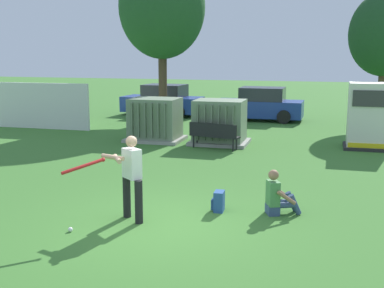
% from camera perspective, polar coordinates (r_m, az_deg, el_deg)
% --- Properties ---
extents(ground_plane, '(96.00, 96.00, 0.00)m').
position_cam_1_polar(ground_plane, '(10.04, -4.04, -9.26)').
color(ground_plane, '#3D752D').
extents(fence_panel, '(4.80, 0.12, 2.00)m').
position_cam_1_polar(fence_panel, '(23.09, -16.97, 4.16)').
color(fence_panel, white).
rests_on(fence_panel, ground).
extents(transformer_west, '(2.10, 1.70, 1.62)m').
position_cam_1_polar(transformer_west, '(19.15, -4.19, 2.72)').
color(transformer_west, '#9E9B93').
rests_on(transformer_west, ground).
extents(transformer_mid_west, '(2.10, 1.70, 1.62)m').
position_cam_1_polar(transformer_mid_west, '(18.48, 3.15, 2.45)').
color(transformer_mid_west, '#9E9B93').
rests_on(transformer_mid_west, ground).
extents(generator_enclosure, '(1.60, 1.40, 2.30)m').
position_cam_1_polar(generator_enclosure, '(18.59, 19.39, 2.99)').
color(generator_enclosure, '#262626').
rests_on(generator_enclosure, ground).
extents(park_bench, '(1.84, 0.79, 0.92)m').
position_cam_1_polar(park_bench, '(17.49, 2.49, 1.15)').
color(park_bench, black).
rests_on(park_bench, ground).
extents(batter, '(1.21, 1.41, 1.74)m').
position_cam_1_polar(batter, '(10.13, -7.09, -3.37)').
color(batter, black).
rests_on(batter, ground).
extents(sports_ball, '(0.09, 0.09, 0.09)m').
position_cam_1_polar(sports_ball, '(9.98, -13.62, -9.40)').
color(sports_ball, white).
rests_on(sports_ball, ground).
extents(seated_spectator, '(0.79, 0.66, 0.96)m').
position_cam_1_polar(seated_spectator, '(10.77, 9.66, -5.91)').
color(seated_spectator, '#384C75').
rests_on(seated_spectator, ground).
extents(backpack, '(0.27, 0.33, 0.44)m').
position_cam_1_polar(backpack, '(10.86, 3.03, -6.53)').
color(backpack, '#264C8C').
rests_on(backpack, ground).
extents(tree_left, '(4.11, 4.11, 7.86)m').
position_cam_1_polar(tree_left, '(24.73, -3.42, 15.19)').
color(tree_left, '#4C3828').
rests_on(tree_left, ground).
extents(parked_car_leftmost, '(4.34, 2.21, 1.62)m').
position_cam_1_polar(parked_car_leftmost, '(26.73, -3.32, 4.89)').
color(parked_car_leftmost, navy).
rests_on(parked_car_leftmost, ground).
extents(parked_car_left_of_center, '(4.23, 1.99, 1.62)m').
position_cam_1_polar(parked_car_left_of_center, '(24.91, 7.71, 4.40)').
color(parked_car_left_of_center, navy).
rests_on(parked_car_left_of_center, ground).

